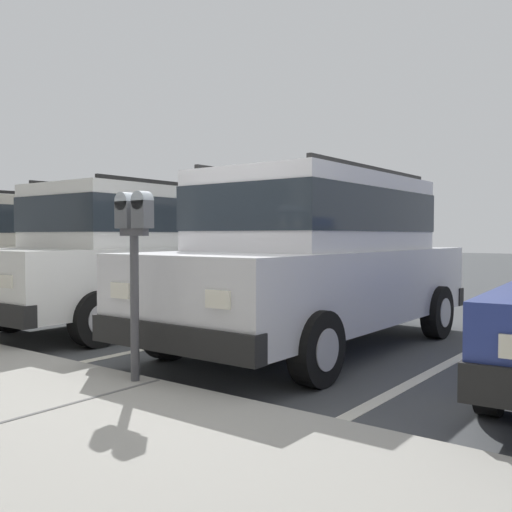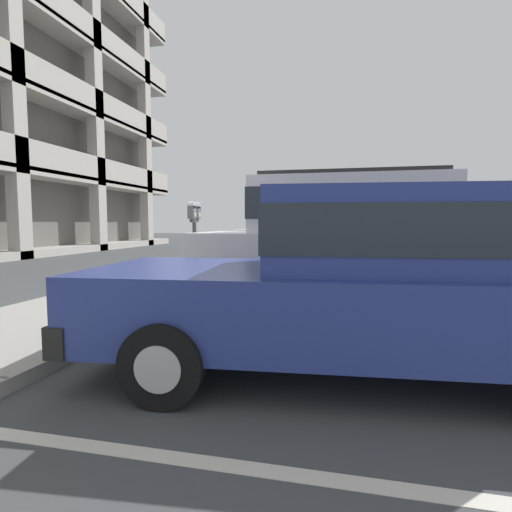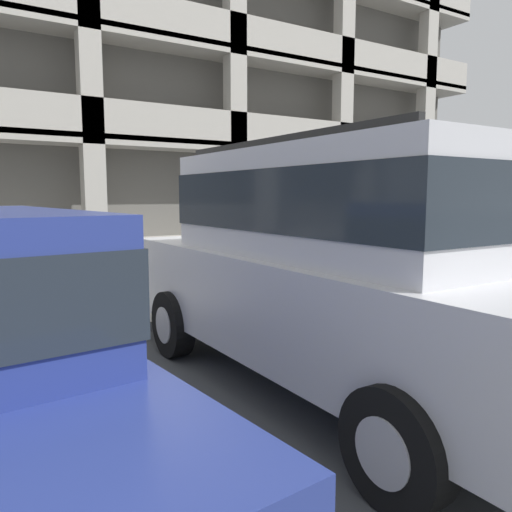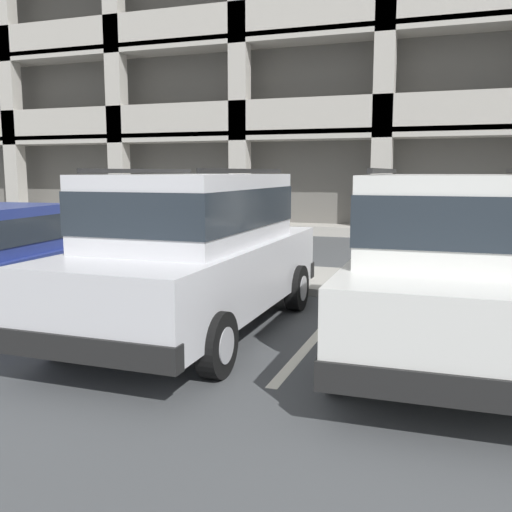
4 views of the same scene
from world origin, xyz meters
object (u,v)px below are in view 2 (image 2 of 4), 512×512
object	(u,v)px
parking_meter_far	(265,226)
dark_hatchback	(343,231)
parking_meter_near	(194,224)
fire_hydrant	(247,250)
red_sedan	(367,278)
silver_suv	(347,235)
blue_coupe	(351,229)

from	to	relation	value
parking_meter_far	dark_hatchback	bearing A→B (deg)	-142.10
parking_meter_near	fire_hydrant	bearing A→B (deg)	3.45
fire_hydrant	red_sedan	bearing A→B (deg)	-159.18
red_sedan	dark_hatchback	world-z (taller)	dark_hatchback
silver_suv	fire_hydrant	bearing A→B (deg)	29.82
blue_coupe	fire_hydrant	xyz separation A→B (m)	(-1.13, 3.00, -0.62)
red_sedan	silver_suv	bearing A→B (deg)	-1.56
silver_suv	parking_meter_near	world-z (taller)	silver_suv
silver_suv	dark_hatchback	xyz separation A→B (m)	(2.96, 0.09, 0.00)
fire_hydrant	silver_suv	bearing A→B (deg)	-150.24
red_sedan	parking_meter_near	distance (m)	4.20
red_sedan	parking_meter_far	xyz separation A→B (m)	(9.13, 2.73, 0.37)
blue_coupe	parking_meter_near	bearing A→B (deg)	160.48
red_sedan	blue_coupe	world-z (taller)	blue_coupe
dark_hatchback	parking_meter_far	world-z (taller)	dark_hatchback
blue_coupe	parking_meter_far	xyz separation A→B (m)	(-0.06, 2.67, 0.10)
blue_coupe	fire_hydrant	bearing A→B (deg)	115.16
dark_hatchback	parking_meter_far	size ratio (longest dim) A/B	3.36
parking_meter_near	dark_hatchback	bearing A→B (deg)	-41.53
silver_suv	parking_meter_far	distance (m)	6.64
silver_suv	red_sedan	distance (m)	3.02
silver_suv	fire_hydrant	xyz separation A→B (m)	(5.06, 2.89, -0.62)
silver_suv	blue_coupe	world-z (taller)	same
blue_coupe	fire_hydrant	distance (m)	3.27
silver_suv	blue_coupe	size ratio (longest dim) A/B	0.97
blue_coupe	parking_meter_far	distance (m)	2.67
parking_meter_far	fire_hydrant	distance (m)	1.33
silver_suv	parking_meter_far	world-z (taller)	silver_suv
parking_meter_near	blue_coupe	bearing A→B (deg)	-24.10
blue_coupe	dark_hatchback	bearing A→B (deg)	-179.03
parking_meter_near	fire_hydrant	distance (m)	5.00
blue_coupe	parking_meter_far	world-z (taller)	blue_coupe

